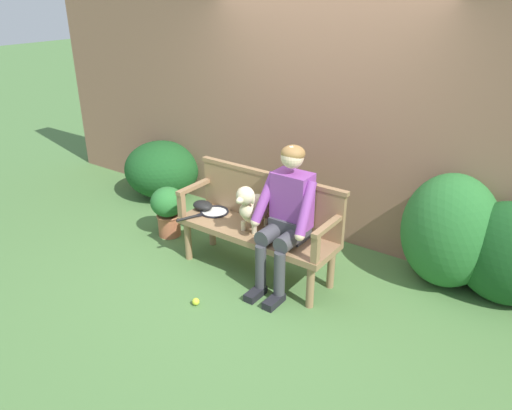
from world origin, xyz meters
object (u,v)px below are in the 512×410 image
object	(u,v)px
garden_bench	(256,235)
potted_plant	(168,208)
dog_on_bench	(253,207)
person_seated	(287,213)
baseball_glove	(203,205)
tennis_racket	(212,212)
tennis_ball	(196,302)

from	to	relation	value
garden_bench	potted_plant	bearing A→B (deg)	176.67
garden_bench	dog_on_bench	xyz separation A→B (m)	(-0.02, -0.02, 0.30)
person_seated	potted_plant	size ratio (longest dim) A/B	2.36
baseball_glove	garden_bench	bearing A→B (deg)	-1.26
tennis_racket	potted_plant	size ratio (longest dim) A/B	1.02
tennis_racket	baseball_glove	xyz separation A→B (m)	(-0.13, 0.01, 0.04)
tennis_ball	dog_on_bench	bearing A→B (deg)	82.89
baseball_glove	potted_plant	xyz separation A→B (m)	(-0.54, 0.03, -0.18)
tennis_ball	potted_plant	xyz separation A→B (m)	(-1.13, 0.82, 0.30)
tennis_racket	baseball_glove	distance (m)	0.14
dog_on_bench	tennis_racket	xyz separation A→B (m)	(-0.54, 0.05, -0.23)
tennis_racket	baseball_glove	world-z (taller)	baseball_glove
garden_bench	person_seated	size ratio (longest dim) A/B	1.18
tennis_racket	potted_plant	world-z (taller)	potted_plant
garden_bench	tennis_racket	bearing A→B (deg)	176.85
garden_bench	baseball_glove	distance (m)	0.71
tennis_racket	tennis_ball	distance (m)	1.01
tennis_racket	baseball_glove	size ratio (longest dim) A/B	2.63
baseball_glove	dog_on_bench	bearing A→B (deg)	-3.29
baseball_glove	tennis_ball	size ratio (longest dim) A/B	3.33
garden_bench	person_seated	distance (m)	0.48
baseball_glove	tennis_ball	world-z (taller)	baseball_glove
potted_plant	tennis_racket	bearing A→B (deg)	-3.47
garden_bench	person_seated	xyz separation A→B (m)	(0.34, -0.01, 0.33)
potted_plant	baseball_glove	bearing A→B (deg)	-3.05
dog_on_bench	baseball_glove	world-z (taller)	dog_on_bench
garden_bench	baseball_glove	size ratio (longest dim) A/B	7.19
tennis_ball	baseball_glove	bearing A→B (deg)	126.41
potted_plant	dog_on_bench	bearing A→B (deg)	-4.45
tennis_racket	potted_plant	bearing A→B (deg)	176.53
garden_bench	tennis_racket	xyz separation A→B (m)	(-0.57, 0.03, 0.07)
baseball_glove	tennis_racket	bearing A→B (deg)	-2.90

